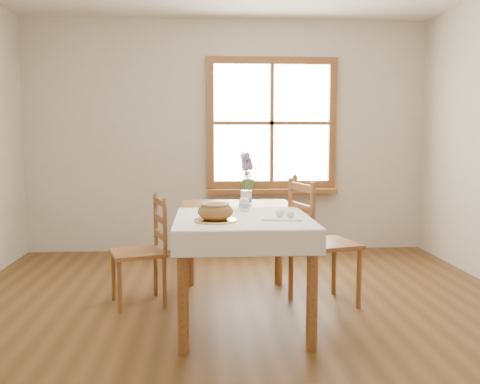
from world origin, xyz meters
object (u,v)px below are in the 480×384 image
object	(u,v)px
dining_table	(240,224)
flower_vase	(246,198)
chair_left	(138,251)
chair_right	(324,242)
bread_plate	(216,221)

from	to	relation	value
dining_table	flower_vase	size ratio (longest dim) A/B	15.50
chair_left	chair_right	size ratio (longest dim) A/B	0.86
chair_left	bread_plate	bearing A→B (deg)	22.36
bread_plate	flower_vase	size ratio (longest dim) A/B	2.57
chair_right	flower_vase	xyz separation A→B (m)	(-0.59, 0.31, 0.31)
dining_table	chair_left	distance (m)	0.85
dining_table	bread_plate	bearing A→B (deg)	-111.66
dining_table	flower_vase	distance (m)	0.51
chair_left	chair_right	world-z (taller)	chair_right
dining_table	bread_plate	size ratio (longest dim) A/B	6.03
dining_table	bread_plate	world-z (taller)	bread_plate
chair_left	flower_vase	size ratio (longest dim) A/B	8.16
flower_vase	bread_plate	bearing A→B (deg)	-105.81
chair_right	flower_vase	size ratio (longest dim) A/B	9.45
chair_right	flower_vase	world-z (taller)	chair_right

